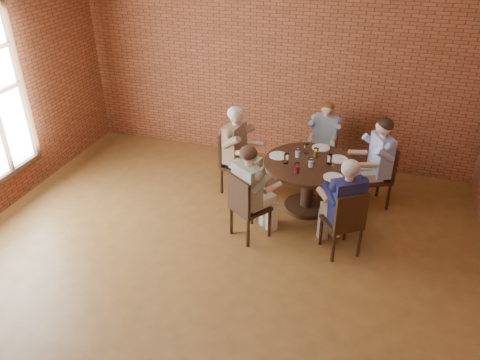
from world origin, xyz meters
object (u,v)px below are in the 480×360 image
(diner_b, at_px, (324,140))
(chair_d, at_px, (245,205))
(diner_e, at_px, (344,207))
(dining_table, at_px, (309,176))
(diner_d, at_px, (251,193))
(chair_b, at_px, (324,146))
(chair_c, at_px, (233,159))
(diner_a, at_px, (376,163))
(chair_e, at_px, (345,221))
(diner_c, at_px, (238,151))
(chair_a, at_px, (380,173))
(smartphone, at_px, (346,173))

(diner_b, xyz_separation_m, chair_d, (-0.69, -1.97, -0.11))
(diner_e, bearing_deg, dining_table, -90.00)
(dining_table, distance_m, diner_d, 1.05)
(chair_b, height_order, chair_c, chair_c)
(dining_table, relative_size, diner_a, 0.95)
(chair_b, distance_m, diner_e, 2.03)
(chair_c, distance_m, chair_d, 1.24)
(diner_d, bearing_deg, diner_a, -104.42)
(chair_b, bearing_deg, chair_e, -72.05)
(chair_d, bearing_deg, diner_c, -33.08)
(chair_b, bearing_deg, diner_e, -72.78)
(dining_table, height_order, diner_b, diner_b)
(chair_c, height_order, diner_e, diner_e)
(diner_c, distance_m, chair_d, 1.21)
(dining_table, relative_size, diner_e, 0.98)
(chair_a, height_order, diner_c, diner_c)
(diner_a, xyz_separation_m, diner_b, (-0.82, 0.65, -0.05))
(diner_c, xyz_separation_m, chair_e, (1.70, -1.09, -0.17))
(diner_c, distance_m, smartphone, 1.64)
(diner_a, bearing_deg, diner_d, -74.17)
(chair_a, height_order, chair_b, chair_a)
(diner_e, bearing_deg, chair_a, -140.67)
(chair_d, bearing_deg, diner_d, -90.00)
(chair_d, bearing_deg, chair_a, -104.50)
(diner_a, relative_size, chair_e, 1.46)
(chair_a, relative_size, diner_a, 0.70)
(smartphone, bearing_deg, chair_d, -131.12)
(chair_b, relative_size, smartphone, 7.00)
(chair_a, xyz_separation_m, chair_e, (-0.33, -1.34, -0.01))
(dining_table, relative_size, diner_c, 0.94)
(diner_b, relative_size, chair_d, 1.33)
(diner_e, distance_m, smartphone, 0.68)
(chair_b, distance_m, diner_c, 1.49)
(chair_c, bearing_deg, diner_d, -141.52)
(chair_a, distance_m, smartphone, 0.78)
(diner_b, distance_m, diner_c, 1.43)
(diner_e, bearing_deg, chair_d, -29.84)
(diner_a, distance_m, chair_c, 2.06)
(dining_table, xyz_separation_m, chair_a, (0.94, 0.44, -0.02))
(diner_d, xyz_separation_m, chair_e, (1.21, -0.05, -0.16))
(chair_e, bearing_deg, diner_a, -135.16)
(diner_d, height_order, diner_e, diner_d)
(chair_e, bearing_deg, chair_b, -108.57)
(dining_table, bearing_deg, chair_c, 170.34)
(diner_a, height_order, chair_c, diner_a)
(dining_table, xyz_separation_m, diner_e, (0.56, -0.83, 0.12))
(chair_c, bearing_deg, chair_d, -144.94)
(smartphone, bearing_deg, diner_b, 126.48)
(chair_e, distance_m, smartphone, 0.79)
(dining_table, xyz_separation_m, chair_e, (0.61, -0.90, -0.03))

